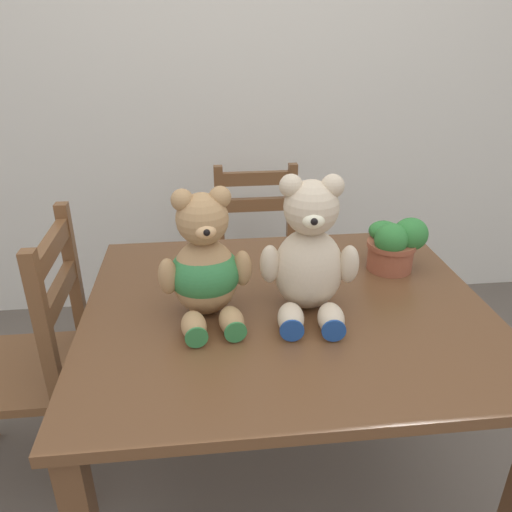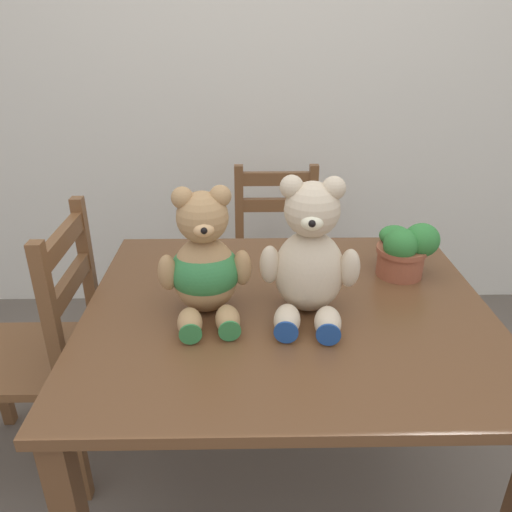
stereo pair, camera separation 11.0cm
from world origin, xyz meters
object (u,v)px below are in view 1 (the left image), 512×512
object	(u,v)px
wooden_chair_side	(24,367)
teddy_bear_left	(205,267)
teddy_bear_right	(309,255)
wooden_chair_behind	(259,266)
potted_plant	(394,244)

from	to	relation	value
wooden_chair_side	teddy_bear_left	bearing A→B (deg)	-108.75
wooden_chair_side	teddy_bear_right	bearing A→B (deg)	-103.36
wooden_chair_behind	wooden_chair_side	size ratio (longest dim) A/B	0.93
wooden_chair_side	teddy_bear_right	world-z (taller)	teddy_bear_right
wooden_chair_side	teddy_bear_left	world-z (taller)	teddy_bear_left
potted_plant	teddy_bear_left	bearing A→B (deg)	-161.10
wooden_chair_behind	wooden_chair_side	distance (m)	1.07
wooden_chair_behind	potted_plant	world-z (taller)	potted_plant
wooden_chair_behind	teddy_bear_right	bearing A→B (deg)	92.04
wooden_chair_behind	potted_plant	xyz separation A→B (m)	(0.35, -0.66, 0.39)
wooden_chair_behind	teddy_bear_right	size ratio (longest dim) A/B	2.34
teddy_bear_right	potted_plant	distance (m)	0.39
wooden_chair_behind	potted_plant	size ratio (longest dim) A/B	4.80
wooden_chair_behind	teddy_bear_left	distance (m)	1.00
teddy_bear_right	potted_plant	xyz separation A→B (m)	(0.32, 0.21, -0.08)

